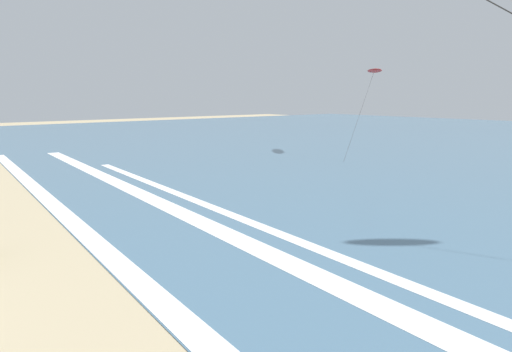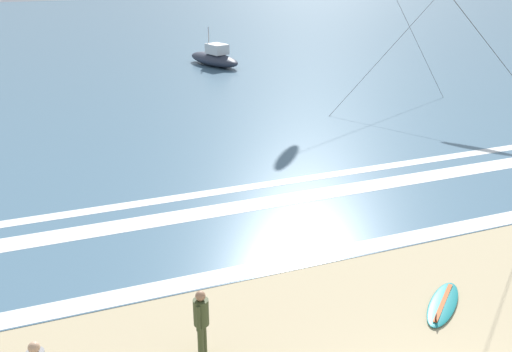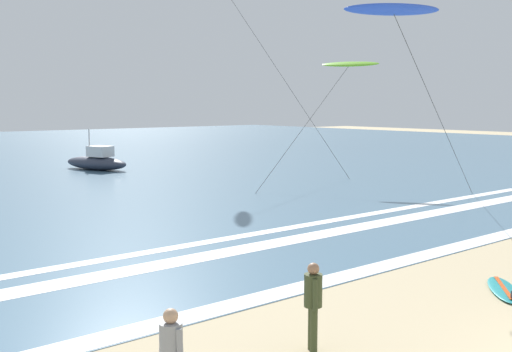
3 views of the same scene
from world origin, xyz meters
The scene contains 7 objects.
ocean_surface centered at (0.00, 51.56, 0.01)m, with size 140.00×90.00×0.01m, color slate.
wave_foam_shoreline centered at (-0.82, 6.96, 0.01)m, with size 56.24×0.72×0.01m, color white.
wave_foam_mid_break centered at (1.87, 10.84, 0.01)m, with size 59.19×0.92×0.01m, color white.
wave_foam_outer_break centered at (0.23, 12.30, 0.01)m, with size 37.51×0.53×0.01m, color white.
surfer_left_near centered at (-3.51, 4.12, 0.96)m, with size 0.35×0.47×1.60m.
surfboard_near_water centered at (2.38, 3.80, 0.05)m, with size 1.99×1.81×0.25m.
offshore_boat centered at (6.27, 34.51, 0.55)m, with size 3.28×5.47×2.70m.
Camera 2 is at (-6.00, -5.36, 7.99)m, focal length 40.12 mm.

